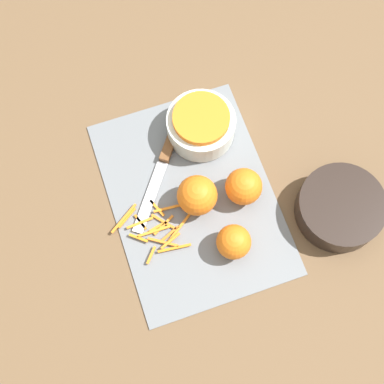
# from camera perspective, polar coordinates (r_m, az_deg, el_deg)

# --- Properties ---
(ground_plane) EXTENTS (4.00, 4.00, 0.00)m
(ground_plane) POSITION_cam_1_polar(r_m,az_deg,el_deg) (1.09, 0.00, -0.62)
(ground_plane) COLOR brown
(cutting_board) EXTENTS (0.45, 0.32, 0.01)m
(cutting_board) POSITION_cam_1_polar(r_m,az_deg,el_deg) (1.09, 0.00, -0.57)
(cutting_board) COLOR slate
(cutting_board) RESTS_ON ground_plane
(bowl_speckled) EXTENTS (0.14, 0.14, 0.07)m
(bowl_speckled) POSITION_cam_1_polar(r_m,az_deg,el_deg) (1.11, 0.96, 7.21)
(bowl_speckled) COLOR silver
(bowl_speckled) RESTS_ON cutting_board
(bowl_dark) EXTENTS (0.17, 0.17, 0.06)m
(bowl_dark) POSITION_cam_1_polar(r_m,az_deg,el_deg) (1.09, 15.49, -1.64)
(bowl_dark) COLOR black
(bowl_dark) RESTS_ON ground_plane
(knife) EXTENTS (0.22, 0.17, 0.02)m
(knife) POSITION_cam_1_polar(r_m,az_deg,el_deg) (1.11, -2.82, 4.18)
(knife) COLOR brown
(knife) RESTS_ON cutting_board
(orange_left) EXTENTS (0.07, 0.07, 0.07)m
(orange_left) POSITION_cam_1_polar(r_m,az_deg,el_deg) (1.06, 5.53, 0.58)
(orange_left) COLOR orange
(orange_left) RESTS_ON cutting_board
(orange_right) EXTENTS (0.07, 0.07, 0.07)m
(orange_right) POSITION_cam_1_polar(r_m,az_deg,el_deg) (1.03, 4.47, -5.33)
(orange_right) COLOR orange
(orange_right) RESTS_ON cutting_board
(orange_back) EXTENTS (0.08, 0.08, 0.08)m
(orange_back) POSITION_cam_1_polar(r_m,az_deg,el_deg) (1.04, 0.55, -0.36)
(orange_back) COLOR orange
(orange_back) RESTS_ON cutting_board
(peel_pile) EXTENTS (0.13, 0.16, 0.01)m
(peel_pile) POSITION_cam_1_polar(r_m,az_deg,el_deg) (1.06, -3.86, -3.86)
(peel_pile) COLOR orange
(peel_pile) RESTS_ON cutting_board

